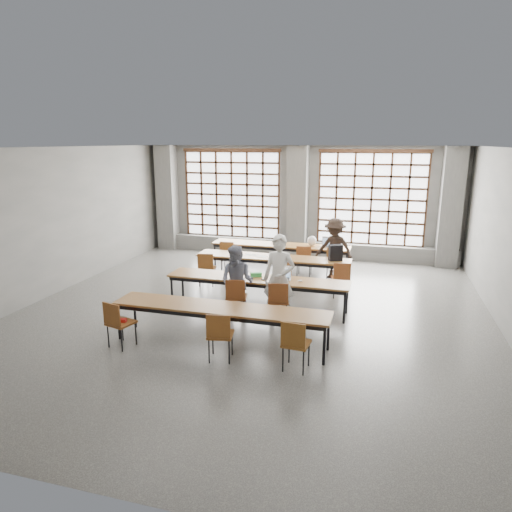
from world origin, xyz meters
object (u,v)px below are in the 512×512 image
Objects in this scene: desk_row_b at (273,259)px; chair_front_left at (236,294)px; desk_row_a at (280,247)px; laptop_back at (328,244)px; chair_mid_right at (341,276)px; laptop_front at (283,276)px; desk_row_c at (257,281)px; chair_back_left at (228,253)px; mouse at (300,281)px; desk_row_d at (220,310)px; phone at (264,280)px; student_female at (237,282)px; chair_near_left at (117,320)px; student_back at (334,248)px; red_pouch at (121,320)px; chair_mid_centre at (283,272)px; chair_front_right at (278,298)px; chair_near_mid at (220,332)px; student_male at (279,279)px; chair_mid_left at (206,266)px; chair_near_right at (295,340)px; green_box at (256,275)px; chair_back_right at (334,260)px; plastic_bag at (312,241)px; chair_back_mid at (304,258)px.

chair_front_left reaches higher than desk_row_b.
laptop_back is at bearing 4.65° from desk_row_a.
chair_mid_right is 2.18× the size of laptop_front.
laptop_front is (0.54, 0.11, 0.13)m from desk_row_c.
chair_back_left and chair_front_left have the same top height.
laptop_front reaches higher than mouse.
phone reaches higher than desk_row_d.
student_female is (-0.13, 1.41, 0.10)m from desk_row_d.
student_back reaches higher than chair_near_left.
student_female is 7.68× the size of red_pouch.
chair_mid_centre is 1.00× the size of chair_front_right.
mouse is (-0.40, -2.93, -0.07)m from student_back.
chair_mid_right is at bearing 59.86° from desk_row_d.
desk_row_c is 2.54m from chair_near_mid.
desk_row_b is 2.20× the size of student_male.
chair_mid_centre is 1.00× the size of chair_near_left.
chair_mid_left is 2.00m from chair_mid_centre.
desk_row_a is 2.87m from chair_mid_right.
laptop_front reaches higher than phone.
chair_mid_left is 2.98m from mouse.
chair_near_left is at bearing -122.62° from student_female.
chair_near_mid is at bearing 179.96° from chair_near_right.
laptop_back is at bearing 71.44° from chair_front_left.
laptop_front is 3.45m from laptop_back.
chair_back_left reaches higher than red_pouch.
chair_mid_centre is 6.77× the size of phone.
chair_near_right reaches higher than green_box.
desk_row_a is at bearing 92.82° from chair_near_mid.
chair_front_left is 0.27m from student_female.
chair_back_left is 3.00m from chair_back_right.
student_female reaches higher than desk_row_c.
chair_back_left is at bearing 123.54° from chair_front_right.
desk_row_a is 1.68m from student_back.
chair_back_right reaches higher than desk_row_a.
chair_mid_centre is 2.18× the size of laptop_front.
mouse is at bearing -85.14° from plastic_bag.
mouse is (0.41, -0.13, -0.04)m from laptop_front.
student_back reaches higher than chair_mid_centre.
red_pouch is (-2.42, -5.23, -0.04)m from chair_back_mid.
red_pouch is at bearing -139.14° from mouse.
plastic_bag is at bearing 115.75° from chair_mid_right.
green_box is 1.92× the size of phone.
desk_row_b reaches higher than red_pouch.
chair_front_left and chair_near_left have the same top height.
laptop_front reaches higher than red_pouch.
desk_row_b is 1.74m from chair_back_left.
chair_near_mid is at bearing -95.79° from plastic_bag.
chair_near_right is at bearing -90.40° from chair_back_right.
chair_back_mid is 1.00× the size of chair_front_left.
mouse reaches higher than desk_row_a.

